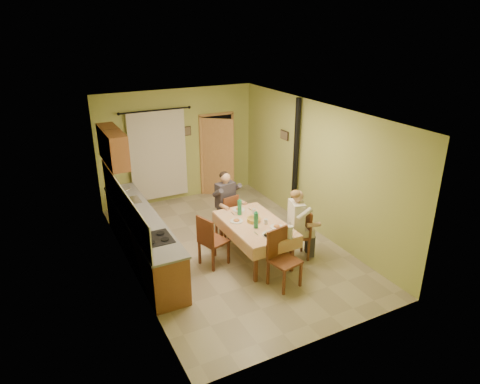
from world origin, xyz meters
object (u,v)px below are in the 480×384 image
stove_flue (295,177)px  chair_near (284,270)px  chair_far (227,222)px  dining_table (255,240)px  man_right (298,216)px  chair_right (297,244)px  man_far (226,197)px  chair_left (213,250)px

stove_flue → chair_near: bearing=-127.3°
chair_far → stove_flue: 1.87m
dining_table → man_right: size_ratio=1.24×
chair_near → man_right: bearing=-148.2°
chair_far → chair_right: size_ratio=0.94×
man_right → dining_table: bearing=79.3°
dining_table → chair_far: chair_far is taller
chair_near → chair_right: size_ratio=1.03×
chair_near → stove_flue: bearing=-138.6°
stove_flue → man_far: bearing=-179.6°
man_far → stove_flue: (1.72, 0.01, 0.15)m
chair_far → stove_flue: (1.72, 0.02, 0.74)m
chair_left → man_far: size_ratio=0.73×
dining_table → chair_left: 0.82m
chair_right → man_far: (-0.80, 1.49, 0.59)m
dining_table → man_far: 1.25m
man_far → chair_far: bearing=-90.0°
dining_table → chair_near: chair_near is taller
chair_near → chair_right: (0.74, 0.68, -0.00)m
chair_far → chair_right: 1.68m
chair_left → man_far: 1.36m
chair_right → chair_left: chair_left is taller
chair_near → man_far: bearing=-99.6°
dining_table → man_far: size_ratio=1.24×
man_far → chair_left: bearing=-138.1°
stove_flue → chair_far: bearing=-179.2°
dining_table → stove_flue: bearing=34.7°
chair_right → man_right: 0.59m
dining_table → chair_near: size_ratio=1.68×
dining_table → chair_far: bearing=92.9°
chair_near → man_right: man_right is taller
dining_table → chair_near: (0.01, -1.03, -0.09)m
man_right → chair_left: bearing=86.3°
man_right → stove_flue: bearing=-17.1°
chair_far → stove_flue: bearing=-9.9°
chair_near → stove_flue: (1.66, 2.18, 0.73)m
chair_left → dining_table: bearing=60.7°
chair_right → chair_far: bearing=43.2°
chair_far → chair_near: (0.06, -2.16, 0.00)m
chair_far → chair_left: chair_left is taller
chair_right → chair_left: 1.63m
man_far → man_right: bearing=-72.7°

